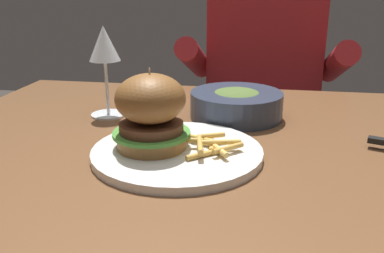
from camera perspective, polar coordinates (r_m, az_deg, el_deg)
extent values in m
cube|color=brown|center=(0.79, 1.98, -3.50)|extent=(1.12, 0.86, 0.04)
cylinder|color=brown|center=(1.41, -16.82, -10.31)|extent=(0.06, 0.06, 0.70)
cylinder|color=white|center=(0.72, -1.98, -3.48)|extent=(0.29, 0.29, 0.01)
cylinder|color=#9E6B38|center=(0.72, -5.39, -1.93)|extent=(0.12, 0.12, 0.02)
cylinder|color=#4C9338|center=(0.71, -5.42, -0.88)|extent=(0.13, 0.13, 0.01)
cylinder|color=brown|center=(0.71, -5.45, -0.05)|extent=(0.11, 0.11, 0.02)
ellipsoid|color=brown|center=(0.70, -5.57, 3.73)|extent=(0.12, 0.12, 0.08)
cylinder|color=#CCB78C|center=(0.69, -5.64, 5.74)|extent=(0.00, 0.00, 0.05)
cylinder|color=gold|center=(0.68, 1.82, -3.66)|extent=(0.06, 0.05, 0.01)
cylinder|color=gold|center=(0.71, 2.67, -2.58)|extent=(0.01, 0.05, 0.01)
cylinder|color=#EABC5B|center=(0.69, 3.47, -2.96)|extent=(0.04, 0.06, 0.01)
cylinder|color=gold|center=(0.69, 4.82, -2.90)|extent=(0.05, 0.05, 0.01)
cylinder|color=#E0B251|center=(0.73, 1.02, -1.62)|extent=(0.07, 0.04, 0.01)
cylinder|color=gold|center=(0.69, 1.33, -2.41)|extent=(0.02, 0.07, 0.01)
cylinder|color=#EABC5B|center=(0.70, 3.84, -2.10)|extent=(0.07, 0.02, 0.01)
cylinder|color=gold|center=(0.73, 2.60, -1.23)|extent=(0.05, 0.03, 0.01)
cylinder|color=#E0B251|center=(0.71, -0.80, -1.80)|extent=(0.06, 0.01, 0.01)
cylinder|color=silver|center=(0.95, -11.05, 1.58)|extent=(0.08, 0.08, 0.00)
cylinder|color=silver|center=(0.94, -11.28, 5.10)|extent=(0.01, 0.01, 0.12)
cone|color=silver|center=(0.92, -11.66, 10.82)|extent=(0.07, 0.07, 0.07)
cube|color=white|center=(0.94, 8.34, 1.97)|extent=(0.07, 0.06, 0.02)
cube|color=#F4E58C|center=(0.93, 8.39, 3.03)|extent=(0.03, 0.02, 0.02)
cylinder|color=#2D384C|center=(0.92, 5.92, 2.89)|extent=(0.20, 0.20, 0.06)
ellipsoid|color=#4C662D|center=(0.91, 5.97, 4.22)|extent=(0.11, 0.11, 0.02)
cube|color=#282833|center=(1.64, 8.55, -10.21)|extent=(0.30, 0.22, 0.46)
cube|color=maroon|center=(1.46, 9.48, 6.81)|extent=(0.36, 0.20, 0.52)
cylinder|color=maroon|center=(1.39, 0.38, 8.96)|extent=(0.07, 0.34, 0.18)
cylinder|color=maroon|center=(1.39, 18.75, 7.97)|extent=(0.07, 0.34, 0.18)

